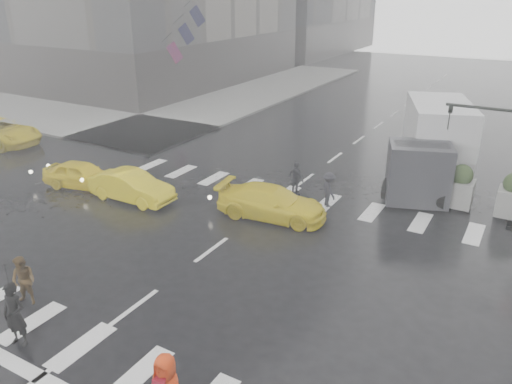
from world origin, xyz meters
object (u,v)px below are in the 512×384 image
Objects in this scene: pedestrian_brown at (24,281)px; taxi_front at (82,175)px; taxi_mid at (132,186)px; box_truck at (433,144)px.

pedestrian_brown is 0.42× the size of taxi_front.
taxi_front is 0.93× the size of taxi_mid.
pedestrian_brown is 0.22× the size of box_truck.
taxi_mid is at bearing 92.65° from pedestrian_brown.
pedestrian_brown is at bearing -160.84° from taxi_mid.
taxi_front is 3.08m from taxi_mid.
taxi_front is 0.52× the size of box_truck.
taxi_mid is (-2.70, 7.42, -0.12)m from pedestrian_brown.
taxi_front is at bearing -167.94° from box_truck.
box_truck is at bearing 45.44° from pedestrian_brown.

